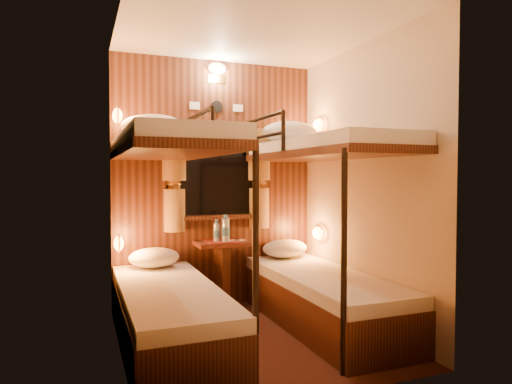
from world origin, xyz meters
name	(u,v)px	position (x,y,z in m)	size (l,w,h in m)	color
floor	(253,338)	(0.00, 0.00, 0.00)	(2.10, 2.10, 0.00)	#3D1A10
ceiling	(253,29)	(0.00, 0.00, 2.40)	(2.10, 2.10, 0.00)	silver
wall_back	(216,183)	(0.00, 1.05, 1.20)	(2.40, 2.40, 0.00)	#C6B293
wall_front	(320,189)	(0.00, -1.05, 1.20)	(2.40, 2.40, 0.00)	#C6B293
wall_left	(120,186)	(-1.00, 0.00, 1.20)	(2.40, 2.40, 0.00)	#C6B293
wall_right	(363,185)	(1.00, 0.00, 1.20)	(2.40, 2.40, 0.00)	#C6B293
back_panel	(216,183)	(0.00, 1.04, 1.20)	(2.00, 0.03, 2.40)	black
bunk_left	(169,272)	(-0.65, 0.07, 0.56)	(0.72, 1.90, 1.82)	black
bunk_right	(322,260)	(0.65, 0.07, 0.56)	(0.72, 1.90, 1.82)	black
window	(217,185)	(0.00, 1.00, 1.18)	(1.00, 0.12, 0.79)	black
curtains	(218,177)	(0.00, 0.97, 1.26)	(1.10, 0.22, 1.00)	olive
back_fixtures	(217,76)	(0.00, 1.00, 2.25)	(0.54, 0.09, 0.48)	black
reading_lamps	(226,180)	(0.00, 0.70, 1.24)	(2.00, 0.20, 1.25)	orange
table	(222,266)	(0.00, 0.85, 0.41)	(0.50, 0.34, 0.66)	#521D12
bottle_left	(217,233)	(-0.06, 0.82, 0.74)	(0.06, 0.06, 0.21)	#99BFE5
bottle_right	(226,230)	(0.02, 0.78, 0.76)	(0.07, 0.07, 0.26)	#99BFE5
sachet_a	(232,240)	(0.09, 0.84, 0.65)	(0.09, 0.06, 0.01)	silver
sachet_b	(241,240)	(0.19, 0.84, 0.65)	(0.07, 0.05, 0.01)	silver
pillow_lower_left	(154,258)	(-0.65, 0.79, 0.54)	(0.45, 0.32, 0.18)	silver
pillow_lower_right	(285,248)	(0.65, 0.82, 0.55)	(0.46, 0.33, 0.18)	silver
pillow_upper_left	(154,127)	(-0.65, 0.72, 1.70)	(0.56, 0.40, 0.22)	silver
pillow_upper_right	(290,132)	(0.65, 0.71, 1.70)	(0.56, 0.40, 0.22)	silver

